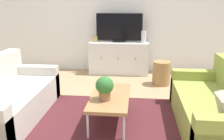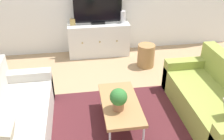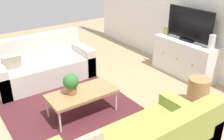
{
  "view_description": "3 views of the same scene",
  "coord_description": "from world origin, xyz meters",
  "px_view_note": "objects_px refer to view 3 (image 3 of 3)",
  "views": [
    {
      "loc": [
        0.38,
        -3.12,
        1.63
      ],
      "look_at": [
        0.0,
        0.51,
        0.57
      ],
      "focal_mm": 39.99,
      "sensor_mm": 36.0,
      "label": 1
    },
    {
      "loc": [
        -0.49,
        -2.73,
        2.44
      ],
      "look_at": [
        0.0,
        0.51,
        0.57
      ],
      "focal_mm": 39.81,
      "sensor_mm": 36.0,
      "label": 2
    },
    {
      "loc": [
        2.95,
        -1.57,
        2.25
      ],
      "look_at": [
        0.0,
        0.51,
        0.57
      ],
      "focal_mm": 41.03,
      "sensor_mm": 36.0,
      "label": 3
    }
  ],
  "objects_px": {
    "tv_console": "(184,58)",
    "wicker_basket": "(198,92)",
    "glass_vase": "(212,42)",
    "coffee_table": "(82,94)",
    "flat_screen_tv": "(189,25)",
    "potted_plant": "(71,83)",
    "mantel_clock": "(166,31)",
    "couch_left_side": "(42,66)"
  },
  "relations": [
    {
      "from": "coffee_table",
      "to": "tv_console",
      "type": "height_order",
      "value": "tv_console"
    },
    {
      "from": "tv_console",
      "to": "flat_screen_tv",
      "type": "relative_size",
      "value": 1.31
    },
    {
      "from": "potted_plant",
      "to": "tv_console",
      "type": "height_order",
      "value": "tv_console"
    },
    {
      "from": "glass_vase",
      "to": "wicker_basket",
      "type": "height_order",
      "value": "glass_vase"
    },
    {
      "from": "couch_left_side",
      "to": "wicker_basket",
      "type": "bearing_deg",
      "value": 36.36
    },
    {
      "from": "coffee_table",
      "to": "mantel_clock",
      "type": "xyz_separation_m",
      "value": [
        -0.59,
        2.32,
        0.42
      ]
    },
    {
      "from": "couch_left_side",
      "to": "glass_vase",
      "type": "relative_size",
      "value": 7.15
    },
    {
      "from": "flat_screen_tv",
      "to": "couch_left_side",
      "type": "bearing_deg",
      "value": -120.51
    },
    {
      "from": "tv_console",
      "to": "glass_vase",
      "type": "xyz_separation_m",
      "value": [
        0.53,
        0.0,
        0.48
      ]
    },
    {
      "from": "tv_console",
      "to": "glass_vase",
      "type": "distance_m",
      "value": 0.71
    },
    {
      "from": "couch_left_side",
      "to": "tv_console",
      "type": "height_order",
      "value": "couch_left_side"
    },
    {
      "from": "coffee_table",
      "to": "wicker_basket",
      "type": "distance_m",
      "value": 1.83
    },
    {
      "from": "coffee_table",
      "to": "wicker_basket",
      "type": "relative_size",
      "value": 2.19
    },
    {
      "from": "glass_vase",
      "to": "mantel_clock",
      "type": "bearing_deg",
      "value": 180.0
    },
    {
      "from": "flat_screen_tv",
      "to": "mantel_clock",
      "type": "xyz_separation_m",
      "value": [
        -0.53,
        -0.02,
        -0.24
      ]
    },
    {
      "from": "potted_plant",
      "to": "couch_left_side",
      "type": "bearing_deg",
      "value": 176.59
    },
    {
      "from": "glass_vase",
      "to": "tv_console",
      "type": "bearing_deg",
      "value": -179.99
    },
    {
      "from": "tv_console",
      "to": "wicker_basket",
      "type": "xyz_separation_m",
      "value": [
        0.88,
        -0.69,
        -0.12
      ]
    },
    {
      "from": "couch_left_side",
      "to": "coffee_table",
      "type": "distance_m",
      "value": 1.47
    },
    {
      "from": "tv_console",
      "to": "mantel_clock",
      "type": "height_order",
      "value": "mantel_clock"
    },
    {
      "from": "wicker_basket",
      "to": "coffee_table",
      "type": "bearing_deg",
      "value": -116.76
    },
    {
      "from": "couch_left_side",
      "to": "mantel_clock",
      "type": "relative_size",
      "value": 13.73
    },
    {
      "from": "coffee_table",
      "to": "potted_plant",
      "type": "xyz_separation_m",
      "value": [
        -0.05,
        -0.14,
        0.2
      ]
    },
    {
      "from": "tv_console",
      "to": "mantel_clock",
      "type": "xyz_separation_m",
      "value": [
        -0.53,
        0.0,
        0.42
      ]
    },
    {
      "from": "coffee_table",
      "to": "glass_vase",
      "type": "bearing_deg",
      "value": 78.46
    },
    {
      "from": "potted_plant",
      "to": "tv_console",
      "type": "xyz_separation_m",
      "value": [
        -0.0,
        2.46,
        -0.2
      ]
    },
    {
      "from": "coffee_table",
      "to": "glass_vase",
      "type": "distance_m",
      "value": 2.42
    },
    {
      "from": "tv_console",
      "to": "wicker_basket",
      "type": "relative_size",
      "value": 2.82
    },
    {
      "from": "potted_plant",
      "to": "mantel_clock",
      "type": "relative_size",
      "value": 2.39
    },
    {
      "from": "coffee_table",
      "to": "glass_vase",
      "type": "relative_size",
      "value": 4.05
    },
    {
      "from": "couch_left_side",
      "to": "wicker_basket",
      "type": "distance_m",
      "value": 2.84
    },
    {
      "from": "potted_plant",
      "to": "mantel_clock",
      "type": "xyz_separation_m",
      "value": [
        -0.53,
        2.46,
        0.22
      ]
    },
    {
      "from": "potted_plant",
      "to": "glass_vase",
      "type": "bearing_deg",
      "value": 77.91
    },
    {
      "from": "glass_vase",
      "to": "wicker_basket",
      "type": "distance_m",
      "value": 0.98
    },
    {
      "from": "couch_left_side",
      "to": "potted_plant",
      "type": "height_order",
      "value": "couch_left_side"
    },
    {
      "from": "potted_plant",
      "to": "mantel_clock",
      "type": "distance_m",
      "value": 2.53
    },
    {
      "from": "potted_plant",
      "to": "flat_screen_tv",
      "type": "relative_size",
      "value": 0.31
    },
    {
      "from": "couch_left_side",
      "to": "flat_screen_tv",
      "type": "bearing_deg",
      "value": 59.49
    },
    {
      "from": "coffee_table",
      "to": "mantel_clock",
      "type": "height_order",
      "value": "mantel_clock"
    },
    {
      "from": "couch_left_side",
      "to": "mantel_clock",
      "type": "distance_m",
      "value": 2.58
    },
    {
      "from": "mantel_clock",
      "to": "glass_vase",
      "type": "bearing_deg",
      "value": 0.0
    },
    {
      "from": "mantel_clock",
      "to": "wicker_basket",
      "type": "distance_m",
      "value": 1.66
    }
  ]
}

